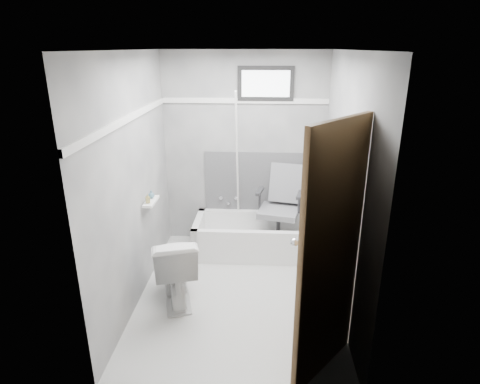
# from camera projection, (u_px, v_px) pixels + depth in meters

# --- Properties ---
(floor) EXTENTS (2.60, 2.60, 0.00)m
(floor) POSITION_uv_depth(u_px,v_px,m) (238.00, 293.00, 4.19)
(floor) COLOR white
(floor) RESTS_ON ground
(ceiling) EXTENTS (2.60, 2.60, 0.00)m
(ceiling) POSITION_uv_depth(u_px,v_px,m) (238.00, 50.00, 3.37)
(ceiling) COLOR silver
(ceiling) RESTS_ON floor
(wall_back) EXTENTS (2.00, 0.02, 2.40)m
(wall_back) POSITION_uv_depth(u_px,v_px,m) (244.00, 151.00, 5.00)
(wall_back) COLOR slate
(wall_back) RESTS_ON floor
(wall_front) EXTENTS (2.00, 0.02, 2.40)m
(wall_front) POSITION_uv_depth(u_px,v_px,m) (226.00, 250.00, 2.56)
(wall_front) COLOR slate
(wall_front) RESTS_ON floor
(wall_left) EXTENTS (0.02, 2.60, 2.40)m
(wall_left) POSITION_uv_depth(u_px,v_px,m) (134.00, 183.00, 3.83)
(wall_left) COLOR slate
(wall_left) RESTS_ON floor
(wall_right) EXTENTS (0.02, 2.60, 2.40)m
(wall_right) POSITION_uv_depth(u_px,v_px,m) (345.00, 187.00, 3.73)
(wall_right) COLOR slate
(wall_right) RESTS_ON floor
(bathtub) EXTENTS (1.50, 0.70, 0.42)m
(bathtub) POSITION_uv_depth(u_px,v_px,m) (255.00, 236.00, 4.98)
(bathtub) COLOR white
(bathtub) RESTS_ON floor
(office_chair) EXTENTS (0.66, 0.66, 0.95)m
(office_chair) POSITION_uv_depth(u_px,v_px,m) (279.00, 206.00, 4.88)
(office_chair) COLOR slate
(office_chair) RESTS_ON bathtub
(toilet) EXTENTS (0.61, 0.83, 0.73)m
(toilet) POSITION_uv_depth(u_px,v_px,m) (175.00, 267.00, 3.97)
(toilet) COLOR white
(toilet) RESTS_ON floor
(door) EXTENTS (0.78, 0.78, 2.00)m
(door) POSITION_uv_depth(u_px,v_px,m) (377.00, 280.00, 2.60)
(door) COLOR #52381E
(door) RESTS_ON floor
(window) EXTENTS (0.66, 0.04, 0.40)m
(window) POSITION_uv_depth(u_px,v_px,m) (266.00, 84.00, 4.69)
(window) COLOR black
(window) RESTS_ON wall_back
(backerboard) EXTENTS (1.50, 0.02, 0.78)m
(backerboard) POSITION_uv_depth(u_px,v_px,m) (264.00, 182.00, 5.12)
(backerboard) COLOR #4C4C4F
(backerboard) RESTS_ON wall_back
(trim_back) EXTENTS (2.00, 0.02, 0.06)m
(trim_back) POSITION_uv_depth(u_px,v_px,m) (244.00, 101.00, 4.78)
(trim_back) COLOR white
(trim_back) RESTS_ON wall_back
(trim_left) EXTENTS (0.02, 2.60, 0.06)m
(trim_left) POSITION_uv_depth(u_px,v_px,m) (129.00, 118.00, 3.62)
(trim_left) COLOR white
(trim_left) RESTS_ON wall_left
(pole) EXTENTS (0.02, 0.58, 1.88)m
(pole) POSITION_uv_depth(u_px,v_px,m) (237.00, 168.00, 4.83)
(pole) COLOR white
(pole) RESTS_ON bathtub
(shelf) EXTENTS (0.10, 0.32, 0.02)m
(shelf) POSITION_uv_depth(u_px,v_px,m) (151.00, 201.00, 4.20)
(shelf) COLOR white
(shelf) RESTS_ON wall_left
(soap_bottle_a) EXTENTS (0.06, 0.06, 0.09)m
(soap_bottle_a) POSITION_uv_depth(u_px,v_px,m) (148.00, 198.00, 4.10)
(soap_bottle_a) COLOR #9E904F
(soap_bottle_a) RESTS_ON shelf
(soap_bottle_b) EXTENTS (0.08, 0.08, 0.08)m
(soap_bottle_b) POSITION_uv_depth(u_px,v_px,m) (151.00, 194.00, 4.23)
(soap_bottle_b) COLOR slate
(soap_bottle_b) RESTS_ON shelf
(faucet) EXTENTS (0.26, 0.10, 0.16)m
(faucet) POSITION_uv_depth(u_px,v_px,m) (229.00, 200.00, 5.21)
(faucet) COLOR silver
(faucet) RESTS_ON wall_back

